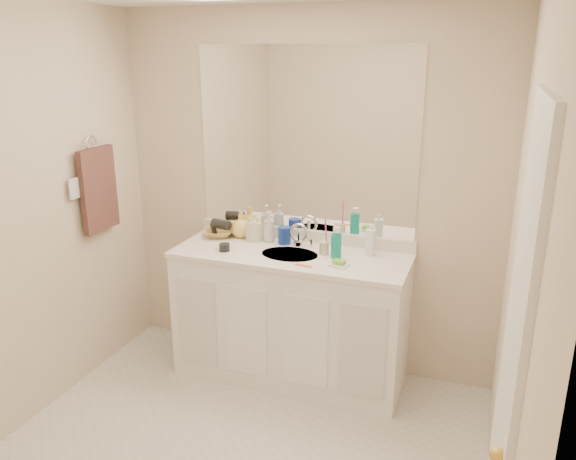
# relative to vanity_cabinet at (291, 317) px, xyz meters

# --- Properties ---
(wall_back) EXTENTS (2.60, 0.02, 2.40)m
(wall_back) POSITION_rel_vanity_cabinet_xyz_m (0.00, 0.28, 0.77)
(wall_back) COLOR beige
(wall_back) RESTS_ON floor
(wall_right) EXTENTS (0.02, 2.60, 2.40)m
(wall_right) POSITION_rel_vanity_cabinet_xyz_m (1.30, -1.02, 0.77)
(wall_right) COLOR beige
(wall_right) RESTS_ON floor
(vanity_cabinet) EXTENTS (1.50, 0.55, 0.85)m
(vanity_cabinet) POSITION_rel_vanity_cabinet_xyz_m (0.00, 0.00, 0.00)
(vanity_cabinet) COLOR white
(vanity_cabinet) RESTS_ON floor
(countertop) EXTENTS (1.52, 0.57, 0.03)m
(countertop) POSITION_rel_vanity_cabinet_xyz_m (0.00, 0.00, 0.44)
(countertop) COLOR white
(countertop) RESTS_ON vanity_cabinet
(backsplash) EXTENTS (1.52, 0.03, 0.08)m
(backsplash) POSITION_rel_vanity_cabinet_xyz_m (0.00, 0.26, 0.50)
(backsplash) COLOR white
(backsplash) RESTS_ON countertop
(sink_basin) EXTENTS (0.37, 0.37, 0.02)m
(sink_basin) POSITION_rel_vanity_cabinet_xyz_m (0.00, -0.02, 0.44)
(sink_basin) COLOR beige
(sink_basin) RESTS_ON countertop
(faucet) EXTENTS (0.02, 0.02, 0.11)m
(faucet) POSITION_rel_vanity_cabinet_xyz_m (0.00, 0.16, 0.51)
(faucet) COLOR silver
(faucet) RESTS_ON countertop
(mirror) EXTENTS (1.48, 0.01, 1.20)m
(mirror) POSITION_rel_vanity_cabinet_xyz_m (0.00, 0.27, 1.14)
(mirror) COLOR white
(mirror) RESTS_ON wall_back
(blue_mug) EXTENTS (0.10, 0.10, 0.12)m
(blue_mug) POSITION_rel_vanity_cabinet_xyz_m (-0.10, 0.16, 0.51)
(blue_mug) COLOR navy
(blue_mug) RESTS_ON countertop
(tan_cup) EXTENTS (0.06, 0.06, 0.08)m
(tan_cup) POSITION_rel_vanity_cabinet_xyz_m (0.21, 0.06, 0.50)
(tan_cup) COLOR #CCB390
(tan_cup) RESTS_ON countertop
(toothbrush) EXTENTS (0.02, 0.04, 0.19)m
(toothbrush) POSITION_rel_vanity_cabinet_xyz_m (0.22, 0.06, 0.60)
(toothbrush) COLOR #DB39A1
(toothbrush) RESTS_ON tan_cup
(mouthwash_bottle) EXTENTS (0.07, 0.07, 0.16)m
(mouthwash_bottle) POSITION_rel_vanity_cabinet_xyz_m (0.29, 0.02, 0.53)
(mouthwash_bottle) COLOR #0B8E7B
(mouthwash_bottle) RESTS_ON countertop
(clear_pump_bottle) EXTENTS (0.08, 0.08, 0.17)m
(clear_pump_bottle) POSITION_rel_vanity_cabinet_xyz_m (0.48, 0.14, 0.54)
(clear_pump_bottle) COLOR white
(clear_pump_bottle) RESTS_ON countertop
(soap_dish) EXTENTS (0.13, 0.11, 0.01)m
(soap_dish) POSITION_rel_vanity_cabinet_xyz_m (0.35, -0.11, 0.46)
(soap_dish) COLOR white
(soap_dish) RESTS_ON countertop
(green_soap) EXTENTS (0.08, 0.06, 0.02)m
(green_soap) POSITION_rel_vanity_cabinet_xyz_m (0.35, -0.11, 0.48)
(green_soap) COLOR #6DC02F
(green_soap) RESTS_ON soap_dish
(orange_comb) EXTENTS (0.12, 0.03, 0.00)m
(orange_comb) POSITION_rel_vanity_cabinet_xyz_m (0.15, -0.19, 0.46)
(orange_comb) COLOR orange
(orange_comb) RESTS_ON countertop
(dark_jar) EXTENTS (0.07, 0.07, 0.05)m
(dark_jar) POSITION_rel_vanity_cabinet_xyz_m (-0.42, -0.11, 0.48)
(dark_jar) COLOR black
(dark_jar) RESTS_ON countertop
(extra_white_bottle) EXTENTS (0.05, 0.05, 0.14)m
(extra_white_bottle) POSITION_rel_vanity_cabinet_xyz_m (-0.31, 0.12, 0.52)
(extra_white_bottle) COLOR silver
(extra_white_bottle) RESTS_ON countertop
(soap_bottle_white) EXTENTS (0.08, 0.08, 0.21)m
(soap_bottle_white) POSITION_rel_vanity_cabinet_xyz_m (-0.22, 0.17, 0.56)
(soap_bottle_white) COLOR silver
(soap_bottle_white) RESTS_ON countertop
(soap_bottle_cream) EXTENTS (0.11, 0.11, 0.19)m
(soap_bottle_cream) POSITION_rel_vanity_cabinet_xyz_m (-0.32, 0.15, 0.55)
(soap_bottle_cream) COLOR beige
(soap_bottle_cream) RESTS_ON countertop
(soap_bottle_yellow) EXTENTS (0.18, 0.18, 0.18)m
(soap_bottle_yellow) POSITION_rel_vanity_cabinet_xyz_m (-0.44, 0.19, 0.54)
(soap_bottle_yellow) COLOR #F7D160
(soap_bottle_yellow) RESTS_ON countertop
(wicker_basket) EXTENTS (0.27, 0.27, 0.05)m
(wicker_basket) POSITION_rel_vanity_cabinet_xyz_m (-0.59, 0.15, 0.48)
(wicker_basket) COLOR #A88543
(wicker_basket) RESTS_ON countertop
(hair_dryer) EXTENTS (0.14, 0.09, 0.07)m
(hair_dryer) POSITION_rel_vanity_cabinet_xyz_m (-0.57, 0.15, 0.54)
(hair_dryer) COLOR black
(hair_dryer) RESTS_ON wicker_basket
(towel_ring) EXTENTS (0.01, 0.11, 0.11)m
(towel_ring) POSITION_rel_vanity_cabinet_xyz_m (-1.27, -0.25, 1.12)
(towel_ring) COLOR silver
(towel_ring) RESTS_ON wall_left
(hand_towel) EXTENTS (0.04, 0.32, 0.55)m
(hand_towel) POSITION_rel_vanity_cabinet_xyz_m (-1.25, -0.25, 0.82)
(hand_towel) COLOR #331E1B
(hand_towel) RESTS_ON towel_ring
(switch_plate) EXTENTS (0.01, 0.08, 0.13)m
(switch_plate) POSITION_rel_vanity_cabinet_xyz_m (-1.27, -0.45, 0.88)
(switch_plate) COLOR silver
(switch_plate) RESTS_ON wall_left
(door) EXTENTS (0.02, 0.82, 2.00)m
(door) POSITION_rel_vanity_cabinet_xyz_m (1.29, -1.32, 0.57)
(door) COLOR white
(door) RESTS_ON floor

